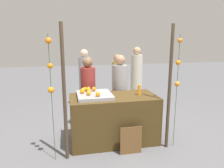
% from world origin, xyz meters
% --- Properties ---
extents(ground_plane, '(24.00, 24.00, 0.00)m').
position_xyz_m(ground_plane, '(0.00, 0.00, 0.00)').
color(ground_plane, slate).
extents(stall_counter, '(1.61, 0.80, 0.89)m').
position_xyz_m(stall_counter, '(0.00, 0.00, 0.44)').
color(stall_counter, '#4C3819').
rests_on(stall_counter, ground_plane).
extents(orange_tray, '(0.62, 0.68, 0.06)m').
position_xyz_m(orange_tray, '(-0.35, 0.04, 0.92)').
color(orange_tray, '#9EA0A5').
rests_on(orange_tray, stall_counter).
extents(orange_0, '(0.08, 0.08, 0.08)m').
position_xyz_m(orange_0, '(-0.55, 0.17, 0.99)').
color(orange_0, orange).
rests_on(orange_0, orange_tray).
extents(orange_1, '(0.08, 0.08, 0.08)m').
position_xyz_m(orange_1, '(-0.50, 0.26, 0.99)').
color(orange_1, orange).
rests_on(orange_1, orange_tray).
extents(orange_2, '(0.08, 0.08, 0.08)m').
position_xyz_m(orange_2, '(-0.57, 0.09, 0.99)').
color(orange_2, orange).
rests_on(orange_2, orange_tray).
extents(orange_3, '(0.08, 0.08, 0.08)m').
position_xyz_m(orange_3, '(-0.34, 0.23, 0.99)').
color(orange_3, orange).
rests_on(orange_3, orange_tray).
extents(orange_4, '(0.07, 0.07, 0.07)m').
position_xyz_m(orange_4, '(-0.43, 0.31, 0.98)').
color(orange_4, orange).
rests_on(orange_4, orange_tray).
extents(orange_5, '(0.08, 0.08, 0.08)m').
position_xyz_m(orange_5, '(-0.32, -0.17, 0.99)').
color(orange_5, orange).
rests_on(orange_5, orange_tray).
extents(orange_6, '(0.08, 0.08, 0.08)m').
position_xyz_m(orange_6, '(-0.45, 0.05, 0.98)').
color(orange_6, orange).
rests_on(orange_6, orange_tray).
extents(orange_7, '(0.08, 0.08, 0.08)m').
position_xyz_m(orange_7, '(-0.44, 0.21, 0.99)').
color(orange_7, orange).
rests_on(orange_7, orange_tray).
extents(orange_8, '(0.08, 0.08, 0.08)m').
position_xyz_m(orange_8, '(-0.47, -0.05, 0.99)').
color(orange_8, orange).
rests_on(orange_8, orange_tray).
extents(juice_bottle, '(0.06, 0.06, 0.21)m').
position_xyz_m(juice_bottle, '(0.49, -0.01, 0.99)').
color(juice_bottle, orange).
rests_on(juice_bottle, stall_counter).
extents(chalkboard_sign, '(0.38, 0.03, 0.50)m').
position_xyz_m(chalkboard_sign, '(0.18, -0.53, 0.24)').
color(chalkboard_sign, brown).
rests_on(chalkboard_sign, ground_plane).
extents(vendor_left, '(0.31, 0.31, 1.56)m').
position_xyz_m(vendor_left, '(-0.40, 0.68, 0.72)').
color(vendor_left, maroon).
rests_on(vendor_left, ground_plane).
extents(vendor_right, '(0.32, 0.32, 1.60)m').
position_xyz_m(vendor_right, '(0.28, 0.64, 0.74)').
color(vendor_right, '#99999E').
rests_on(vendor_right, ground_plane).
extents(crowd_person_0, '(0.33, 0.33, 1.65)m').
position_xyz_m(crowd_person_0, '(-0.34, 2.25, 0.77)').
color(crowd_person_0, '#99999E').
rests_on(crowd_person_0, ground_plane).
extents(crowd_person_1, '(0.30, 0.30, 1.51)m').
position_xyz_m(crowd_person_1, '(0.58, 2.10, 0.70)').
color(crowd_person_1, tan).
rests_on(crowd_person_1, ground_plane).
extents(crowd_person_2, '(0.34, 0.34, 1.70)m').
position_xyz_m(crowd_person_2, '(1.21, 2.25, 0.79)').
color(crowd_person_2, beige).
rests_on(crowd_person_2, ground_plane).
extents(canopy_post_left, '(0.06, 0.06, 2.17)m').
position_xyz_m(canopy_post_left, '(-0.88, -0.44, 1.08)').
color(canopy_post_left, '#473828').
rests_on(canopy_post_left, ground_plane).
extents(canopy_post_right, '(0.06, 0.06, 2.17)m').
position_xyz_m(canopy_post_right, '(0.88, -0.44, 1.08)').
color(canopy_post_right, '#473828').
rests_on(canopy_post_right, ground_plane).
extents(garland_strand_left, '(0.10, 0.10, 2.00)m').
position_xyz_m(garland_strand_left, '(-1.07, -0.45, 1.48)').
color(garland_strand_left, '#2D4C23').
rests_on(garland_strand_left, ground_plane).
extents(garland_strand_right, '(0.09, 0.09, 2.00)m').
position_xyz_m(garland_strand_right, '(1.02, -0.44, 1.47)').
color(garland_strand_right, '#2D4C23').
rests_on(garland_strand_right, ground_plane).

